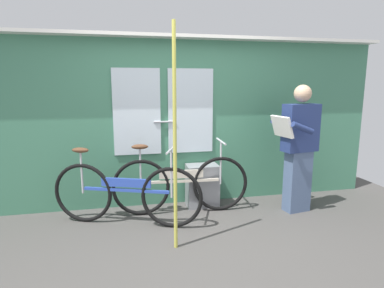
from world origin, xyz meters
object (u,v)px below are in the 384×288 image
Objects in this scene: bicycle_near_door at (126,193)px; passenger_reading_newspaper at (299,146)px; trash_bin_by_wall at (202,185)px; handrail_pole at (175,141)px; bicycle_leaning_behind at (181,184)px.

bicycle_near_door is 2.19m from passenger_reading_newspaper.
passenger_reading_newspaper reaches higher than trash_bin_by_wall.
trash_bin_by_wall is at bearing 41.95° from bicycle_near_door.
passenger_reading_newspaper is 0.74× the size of handrail_pole.
bicycle_near_door is at bearing 125.88° from handrail_pole.
passenger_reading_newspaper is 1.79m from handrail_pole.
bicycle_leaning_behind is 0.38m from trash_bin_by_wall.
handrail_pole is at bearing -33.46° from bicycle_near_door.
bicycle_leaning_behind is 0.79× the size of handrail_pole.
handrail_pole is at bearing -100.15° from bicycle_leaning_behind.
bicycle_leaning_behind is 1.13m from handrail_pole.
trash_bin_by_wall is 0.26× the size of handrail_pole.
passenger_reading_newspaper is at bearing 20.46° from handrail_pole.
handrail_pole is (-0.53, -1.04, 0.80)m from trash_bin_by_wall.
trash_bin_by_wall is (-1.13, 0.42, -0.56)m from passenger_reading_newspaper.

